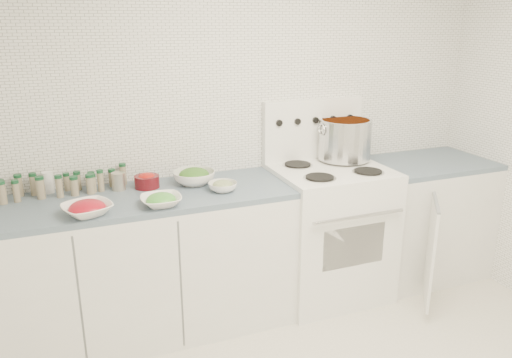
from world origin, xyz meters
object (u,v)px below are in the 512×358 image
object	(u,v)px
stock_pot	(345,138)
bowl_snowpea	(161,200)
bowl_tomato	(87,209)
stove	(328,228)

from	to	relation	value
stock_pot	bowl_snowpea	world-z (taller)	stock_pot
bowl_tomato	stock_pot	bearing A→B (deg)	11.09
stove	bowl_tomato	world-z (taller)	stove
stock_pot	bowl_snowpea	size ratio (longest dim) A/B	1.70
stove	bowl_snowpea	world-z (taller)	stove
stock_pot	bowl_snowpea	bearing A→B (deg)	-165.75
stock_pot	stove	bearing A→B (deg)	-141.38
stove	bowl_tomato	distance (m)	1.66
stock_pot	bowl_snowpea	distance (m)	1.43
stove	stock_pot	bearing A→B (deg)	38.62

